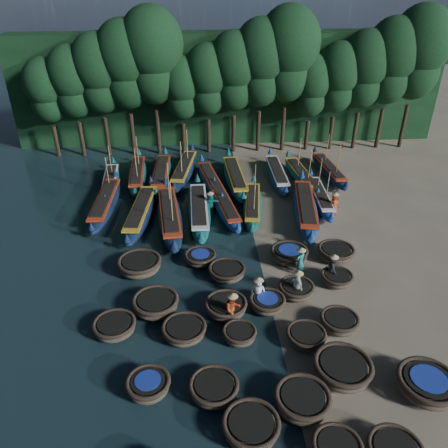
{
  "coord_description": "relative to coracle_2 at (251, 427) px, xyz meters",
  "views": [
    {
      "loc": [
        -3.67,
        -18.82,
        14.92
      ],
      "look_at": [
        -1.95,
        4.29,
        1.3
      ],
      "focal_mm": 35.0,
      "sensor_mm": 36.0,
      "label": 1
    }
  ],
  "objects": [
    {
      "name": "coracle_8",
      "position": [
        4.15,
        2.33,
        0.06
      ],
      "size": [
        3.08,
        3.08,
        0.85
      ],
      "rotation": [
        0.0,
        0.0,
        0.42
      ],
      "color": "brown",
      "rests_on": "ground"
    },
    {
      "name": "tree_8",
      "position": [
        4.34,
        28.91,
        7.57
      ],
      "size": [
        4.92,
        4.92,
        11.6
      ],
      "color": "black",
      "rests_on": "ground"
    },
    {
      "name": "coracle_20",
      "position": [
        -4.99,
        10.42,
        0.06
      ],
      "size": [
        2.82,
        2.82,
        0.85
      ],
      "rotation": [
        0.0,
        0.0,
        0.26
      ],
      "color": "brown",
      "rests_on": "ground"
    },
    {
      "name": "long_boat_15",
      "position": [
        4.96,
        22.16,
        0.11
      ],
      "size": [
        1.47,
        7.93,
        1.39
      ],
      "rotation": [
        0.0,
        0.0,
        -0.01
      ],
      "color": "navy",
      "rests_on": "ground"
    },
    {
      "name": "long_boat_16",
      "position": [
        6.82,
        21.65,
        0.1
      ],
      "size": [
        2.07,
        7.77,
        3.31
      ],
      "rotation": [
        0.0,
        0.0,
        0.09
      ],
      "color": "#0E514C",
      "rests_on": "ground"
    },
    {
      "name": "foliage_wall",
      "position": [
        1.94,
        32.41,
        4.58
      ],
      "size": [
        40.0,
        3.0,
        10.0
      ],
      "primitive_type": "cube",
      "color": "black",
      "rests_on": "ground"
    },
    {
      "name": "long_boat_11",
      "position": [
        -4.36,
        22.66,
        0.14
      ],
      "size": [
        1.81,
        8.4,
        1.48
      ],
      "rotation": [
        0.0,
        0.0,
        -0.04
      ],
      "color": "#0E514C",
      "rests_on": "ground"
    },
    {
      "name": "long_boat_9",
      "position": [
        -8.28,
        21.57,
        0.08
      ],
      "size": [
        1.77,
        7.43,
        3.16
      ],
      "rotation": [
        0.0,
        0.0,
        0.06
      ],
      "color": "#0E514C",
      "rests_on": "ground"
    },
    {
      "name": "fisherman_3",
      "position": [
        5.63,
        8.94,
        0.4
      ],
      "size": [
        0.7,
        1.06,
        1.75
      ],
      "rotation": [
        0.0,
        0.0,
        1.7
      ],
      "color": "black",
      "rests_on": "ground"
    },
    {
      "name": "fisherman_2",
      "position": [
        -0.14,
        5.96,
        0.47
      ],
      "size": [
        0.96,
        0.84,
        1.88
      ],
      "rotation": [
        0.0,
        0.0,
        0.29
      ],
      "color": "#B83E18",
      "rests_on": "ground"
    },
    {
      "name": "coracle_13",
      "position": [
        3.1,
        4.36,
        -0.05
      ],
      "size": [
        2.18,
        2.18,
        0.66
      ],
      "rotation": [
        0.0,
        0.0,
        -0.33
      ],
      "color": "brown",
      "rests_on": "ground"
    },
    {
      "name": "coracle_10",
      "position": [
        -5.73,
        5.64,
        -0.03
      ],
      "size": [
        2.37,
        2.37,
        0.69
      ],
      "rotation": [
        0.0,
        0.0,
        0.29
      ],
      "color": "brown",
      "rests_on": "ground"
    },
    {
      "name": "long_boat_12",
      "position": [
        -2.53,
        23.47,
        0.15
      ],
      "size": [
        2.86,
        8.35,
        3.6
      ],
      "rotation": [
        0.0,
        0.0,
        -0.17
      ],
      "color": "#10233C",
      "rests_on": "ground"
    },
    {
      "name": "coracle_7",
      "position": [
        2.12,
        0.92,
        0.06
      ],
      "size": [
        2.25,
        2.25,
        0.84
      ],
      "rotation": [
        0.0,
        0.0,
        0.07
      ],
      "color": "brown",
      "rests_on": "ground"
    },
    {
      "name": "tree_2",
      "position": [
        -9.46,
        28.91,
        6.9
      ],
      "size": [
        4.51,
        4.51,
        10.63
      ],
      "color": "black",
      "rests_on": "ground"
    },
    {
      "name": "fisherman_6",
      "position": [
        7.88,
        16.21,
        0.44
      ],
      "size": [
        0.9,
        0.73,
        1.79
      ],
      "rotation": [
        0.0,
        0.0,
        0.32
      ],
      "color": "#B83E18",
      "rests_on": "ground"
    },
    {
      "name": "long_boat_7",
      "position": [
        5.85,
        16.11,
        0.19
      ],
      "size": [
        3.0,
        9.03,
        1.61
      ],
      "rotation": [
        0.0,
        0.0,
        -0.16
      ],
      "color": "navy",
      "rests_on": "ground"
    },
    {
      "name": "tree_4",
      "position": [
        -4.86,
        28.91,
        8.25
      ],
      "size": [
        5.34,
        5.34,
        12.58
      ],
      "color": "black",
      "rests_on": "ground"
    },
    {
      "name": "long_boat_6",
      "position": [
        2.3,
        16.98,
        0.08
      ],
      "size": [
        2.35,
        7.43,
        3.19
      ],
      "rotation": [
        0.0,
        0.0,
        -0.15
      ],
      "color": "#0E514C",
      "rests_on": "ground"
    },
    {
      "name": "long_boat_13",
      "position": [
        -0.43,
        21.36,
        0.09
      ],
      "size": [
        2.58,
        7.51,
        1.34
      ],
      "rotation": [
        0.0,
        0.0,
        0.17
      ],
      "color": "navy",
      "rests_on": "ground"
    },
    {
      "name": "coracle_15",
      "position": [
        -3.89,
        7.02,
        0.06
      ],
      "size": [
        2.86,
        2.86,
        0.84
      ],
      "rotation": [
        0.0,
        0.0,
        -0.41
      ],
      "color": "brown",
      "rests_on": "ground"
    },
    {
      "name": "coracle_21",
      "position": [
        -1.55,
        11.02,
        -0.03
      ],
      "size": [
        1.88,
        1.88,
        0.67
      ],
      "rotation": [
        0.0,
        0.0,
        0.1
      ],
      "color": "brown",
      "rests_on": "ground"
    },
    {
      "name": "coracle_22",
      "position": [
        -0.13,
        9.53,
        -0.02
      ],
      "size": [
        2.56,
        2.56,
        0.71
      ],
      "rotation": [
        0.0,
        0.0,
        -0.43
      ],
      "color": "brown",
      "rests_on": "ground"
    },
    {
      "name": "tree_13",
      "position": [
        15.84,
        28.91,
        7.57
      ],
      "size": [
        4.92,
        4.92,
        11.6
      ],
      "color": "black",
      "rests_on": "ground"
    },
    {
      "name": "coracle_11",
      "position": [
        -2.47,
        5.16,
        -0.03
      ],
      "size": [
        2.29,
        2.29,
        0.69
      ],
      "rotation": [
        0.0,
        0.0,
        0.18
      ],
      "color": "brown",
      "rests_on": "ground"
    },
    {
      "name": "long_boat_5",
      "position": [
        0.35,
        16.93,
        0.08
      ],
      "size": [
        2.44,
        7.33,
        1.31
      ],
      "rotation": [
        0.0,
        0.0,
        0.16
      ],
      "color": "navy",
      "rests_on": "ground"
    },
    {
      "name": "tree_6",
      "position": [
        -0.26,
        28.91,
        6.22
      ],
      "size": [
        4.09,
        4.09,
        9.65
      ],
      "color": "black",
      "rests_on": "ground"
    },
    {
      "name": "ground",
      "position": [
        1.94,
        8.91,
        -0.42
      ],
      "size": [
        120.0,
        120.0,
        0.0
      ],
      "primitive_type": "plane",
      "color": "gray",
      "rests_on": "ground"
    },
    {
      "name": "long_boat_4",
      "position": [
        -1.48,
        16.4,
        0.16
      ],
      "size": [
        1.56,
        8.67,
        1.53
      ],
      "rotation": [
        0.0,
        0.0,
        0.01
      ],
      "color": "#0E514C",
      "rests_on": "ground"
    },
    {
      "name": "fisherman_1",
      "position": [
        3.97,
        9.55,
        0.51
      ],
      "size": [
        0.73,
        0.67,
        1.87
      ],
      "rotation": [
        0.0,
        0.0,
        3.72
      ],
      "color": "#1B7269",
      "rests_on": "ground"
    },
    {
      "name": "coracle_12",
      "position": [
        0.08,
        4.74,
        -0.05
      ],
      "size": [
        1.83,
        1.83,
        0.64
      ],
      "rotation": [
        0.0,
        0.0,
        0.3
      ],
      "color": "brown",
      "rests_on": "ground"
    },
    {
      "name": "tree_14",
      "position": [
        18.14,
        28.91,
        8.25
      ],
      "size": [
        5.34,
        5.34,
        12.58
      ],
      "color": "black",
      "rests_on": "ground"
    },
    {
      "name": "coracle_19",
      "position": [
        5.79,
        8.52,
        -0.05
      ],
      "size": [
        1.77,
        1.77,
        0.66
      ],
      "rotation": [
        0.0,
        0.0,
        -0.06
      ],
      "color": "brown",
      "rests_on": "ground"
    },
    {
      "name": "long_boat_1",
      "position": [
        -8.07,
        17.93,
        0.15
      ],
      "size": [
        1.84,
        8.54,
        1.5
      ],
      "rotation": [
        0.0,
        0.0,
        -0.04
      ],
      "color": "#10233C",
      "rests_on": "ground"
    },
    {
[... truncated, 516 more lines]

